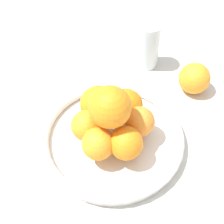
{
  "coord_description": "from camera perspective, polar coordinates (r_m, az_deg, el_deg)",
  "views": [
    {
      "loc": [
        -0.16,
        -0.37,
        0.57
      ],
      "look_at": [
        0.0,
        0.0,
        0.1
      ],
      "focal_mm": 50.0,
      "sensor_mm": 36.0,
      "label": 1
    }
  ],
  "objects": [
    {
      "name": "ground_plane",
      "position": [
        0.7,
        0.0,
        -5.46
      ],
      "size": [
        4.0,
        4.0,
        0.0
      ],
      "primitive_type": "plane",
      "color": "beige"
    },
    {
      "name": "fruit_bowl",
      "position": [
        0.68,
        0.0,
        -4.67
      ],
      "size": [
        0.31,
        0.31,
        0.03
      ],
      "color": "silver",
      "rests_on": "ground_plane"
    },
    {
      "name": "orange_pile",
      "position": [
        0.63,
        -0.13,
        -1.06
      ],
      "size": [
        0.17,
        0.19,
        0.14
      ],
      "color": "orange",
      "rests_on": "fruit_bowl"
    },
    {
      "name": "stray_orange",
      "position": [
        0.8,
        14.82,
        5.96
      ],
      "size": [
        0.08,
        0.08,
        0.08
      ],
      "primitive_type": "sphere",
      "color": "orange",
      "rests_on": "ground_plane"
    },
    {
      "name": "drinking_glass",
      "position": [
        0.84,
        6.55,
        12.02
      ],
      "size": [
        0.06,
        0.06,
        0.13
      ],
      "primitive_type": "cylinder",
      "color": "silver",
      "rests_on": "ground_plane"
    }
  ]
}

